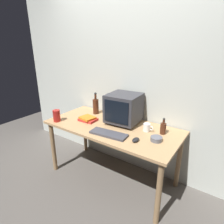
{
  "coord_description": "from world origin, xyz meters",
  "views": [
    {
      "loc": [
        1.2,
        -1.73,
        1.71
      ],
      "look_at": [
        0.0,
        0.0,
        0.93
      ],
      "focal_mm": 30.49,
      "sensor_mm": 36.0,
      "label": 1
    }
  ],
  "objects": [
    {
      "name": "keyboard",
      "position": [
        0.1,
        -0.22,
        0.76
      ],
      "size": [
        0.43,
        0.19,
        0.02
      ],
      "primitive_type": "cube",
      "rotation": [
        0.0,
        0.0,
        0.1
      ],
      "color": "#3F3F47",
      "rests_on": "desk"
    },
    {
      "name": "ground_plane",
      "position": [
        0.0,
        0.0,
        0.0
      ],
      "size": [
        6.0,
        6.0,
        0.0
      ],
      "primitive_type": "plane",
      "color": "#56514C"
    },
    {
      "name": "book_stack",
      "position": [
        -0.35,
        -0.04,
        0.78
      ],
      "size": [
        0.22,
        0.18,
        0.05
      ],
      "color": "red",
      "rests_on": "desk"
    },
    {
      "name": "crt_monitor",
      "position": [
        0.06,
        0.17,
        0.94
      ],
      "size": [
        0.41,
        0.41,
        0.37
      ],
      "color": "#333338",
      "rests_on": "desk"
    },
    {
      "name": "bottle_short",
      "position": [
        0.58,
        0.15,
        0.82
      ],
      "size": [
        0.06,
        0.06,
        0.19
      ],
      "color": "#472314",
      "rests_on": "desk"
    },
    {
      "name": "back_wall",
      "position": [
        0.0,
        0.44,
        1.25
      ],
      "size": [
        4.0,
        0.08,
        2.5
      ],
      "primitive_type": "cube",
      "color": "beige",
      "rests_on": "ground"
    },
    {
      "name": "bottle_tall",
      "position": [
        -0.43,
        0.22,
        0.87
      ],
      "size": [
        0.08,
        0.08,
        0.31
      ],
      "color": "#472314",
      "rests_on": "desk"
    },
    {
      "name": "metal_canister",
      "position": [
        -0.66,
        -0.28,
        0.83
      ],
      "size": [
        0.09,
        0.09,
        0.15
      ],
      "primitive_type": "cylinder",
      "color": "#A51E19",
      "rests_on": "desk"
    },
    {
      "name": "cd_spindle",
      "position": [
        0.59,
        -0.05,
        0.77
      ],
      "size": [
        0.12,
        0.12,
        0.04
      ],
      "primitive_type": "cylinder",
      "color": "#595B66",
      "rests_on": "desk"
    },
    {
      "name": "mug",
      "position": [
        0.41,
        0.11,
        0.8
      ],
      "size": [
        0.12,
        0.08,
        0.09
      ],
      "color": "white",
      "rests_on": "desk"
    },
    {
      "name": "desk",
      "position": [
        0.0,
        0.0,
        0.66
      ],
      "size": [
        1.63,
        0.76,
        0.75
      ],
      "color": "tan",
      "rests_on": "ground"
    },
    {
      "name": "computer_mouse",
      "position": [
        0.42,
        -0.18,
        0.77
      ],
      "size": [
        0.06,
        0.1,
        0.04
      ],
      "primitive_type": "ellipsoid",
      "rotation": [
        0.0,
        0.0,
        -0.04
      ],
      "color": "black",
      "rests_on": "desk"
    }
  ]
}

